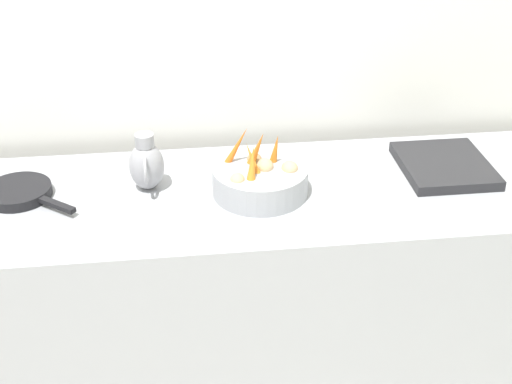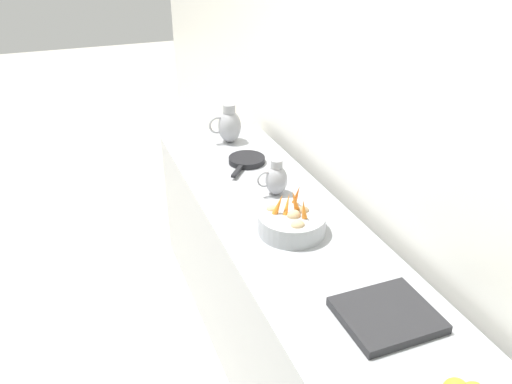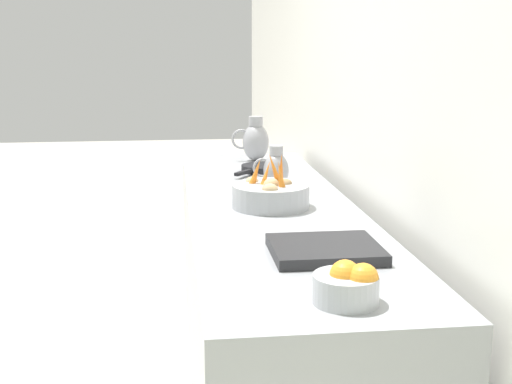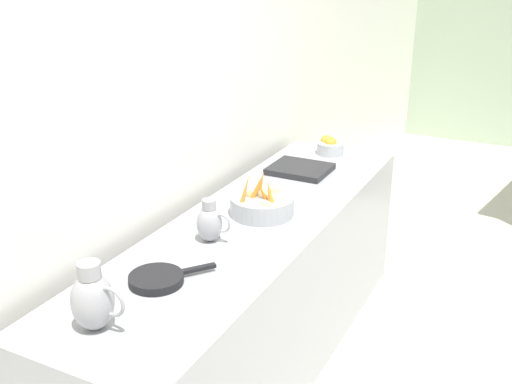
{
  "view_description": "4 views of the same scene",
  "coord_description": "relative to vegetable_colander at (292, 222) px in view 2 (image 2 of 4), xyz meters",
  "views": [
    {
      "loc": [
        0.48,
        0.06,
        2.05
      ],
      "look_at": [
        -1.3,
        0.27,
        0.99
      ],
      "focal_mm": 48.53,
      "sensor_mm": 36.0,
      "label": 1
    },
    {
      "loc": [
        -0.6,
        2.14,
        2.18
      ],
      "look_at": [
        -1.33,
        0.26,
        1.09
      ],
      "focal_mm": 35.97,
      "sensor_mm": 36.0,
      "label": 2
    },
    {
      "loc": [
        -1.09,
        3.01,
        1.53
      ],
      "look_at": [
        -1.43,
        0.29,
        0.94
      ],
      "focal_mm": 48.18,
      "sensor_mm": 36.0,
      "label": 3
    },
    {
      "loc": [
        -0.25,
        -2.18,
        2.09
      ],
      "look_at": [
        -1.42,
        0.11,
        1.08
      ],
      "focal_mm": 42.82,
      "sensor_mm": 36.0,
      "label": 4
    }
  ],
  "objects": [
    {
      "name": "vegetable_colander",
      "position": [
        0.0,
        0.0,
        0.0
      ],
      "size": [
        0.32,
        0.32,
        0.23
      ],
      "color": "#9EA0A5",
      "rests_on": "prep_counter"
    },
    {
      "name": "metal_pitcher_tall",
      "position": [
        -0.08,
        -1.14,
        0.06
      ],
      "size": [
        0.21,
        0.15,
        0.25
      ],
      "color": "#939399",
      "rests_on": "prep_counter"
    },
    {
      "name": "counter_sink_basin",
      "position": [
        -0.08,
        0.66,
        -0.04
      ],
      "size": [
        0.34,
        0.3,
        0.04
      ],
      "primitive_type": "cube",
      "color": "#232326",
      "rests_on": "prep_counter"
    },
    {
      "name": "metal_pitcher_short",
      "position": [
        -0.08,
        -0.37,
        0.04
      ],
      "size": [
        0.17,
        0.12,
        0.2
      ],
      "color": "#939399",
      "rests_on": "prep_counter"
    },
    {
      "name": "prep_counter",
      "position": [
        -0.01,
        -0.06,
        -0.49
      ],
      "size": [
        0.69,
        2.63,
        0.88
      ],
      "primitive_type": "cube",
      "color": "#9EA0A5",
      "rests_on": "ground_plane"
    },
    {
      "name": "skillet_on_counter",
      "position": [
        -0.07,
        -0.79,
        -0.04
      ],
      "size": [
        0.27,
        0.31,
        0.03
      ],
      "color": "black",
      "rests_on": "prep_counter"
    },
    {
      "name": "tile_wall_left",
      "position": [
        -0.46,
        0.44,
        0.57
      ],
      "size": [
        0.1,
        9.24,
        3.0
      ],
      "primitive_type": "cube",
      "color": "white",
      "rests_on": "ground_plane"
    }
  ]
}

